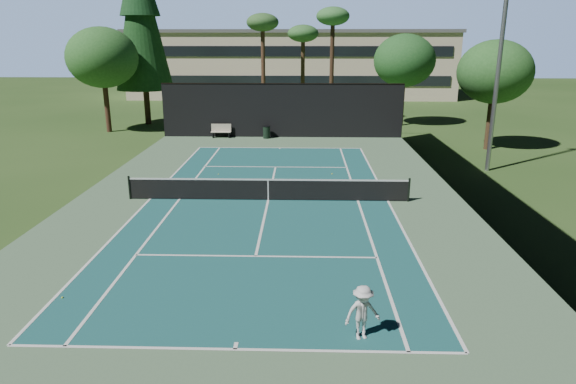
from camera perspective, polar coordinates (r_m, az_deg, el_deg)
name	(u,v)px	position (r m, az deg, el deg)	size (l,w,h in m)	color
ground	(268,200)	(23.61, -2.21, -0.93)	(160.00, 160.00, 0.00)	#2B4A1B
apron_slab	(268,200)	(23.61, -2.21, -0.92)	(18.00, 32.00, 0.01)	#527451
court_surface	(268,200)	(23.60, -2.21, -0.90)	(10.97, 23.77, 0.01)	#1A5655
court_lines	(268,200)	(23.60, -2.21, -0.89)	(11.07, 23.87, 0.01)	white
tennis_net	(268,189)	(23.45, -2.23, 0.37)	(12.90, 0.10, 1.10)	black
fence	(268,157)	(23.15, -2.25, 3.86)	(18.04, 32.05, 4.03)	black
player	(362,313)	(12.96, 8.28, -13.13)	(0.91, 0.53, 1.42)	silver
tennis_ball_a	(62,298)	(16.26, -23.79, -10.69)	(0.06, 0.06, 0.06)	#C0DF32
tennis_ball_b	(220,192)	(25.05, -7.57, 0.03)	(0.06, 0.06, 0.06)	#BEE133
tennis_ball_c	(332,174)	(28.21, 4.91, 2.02)	(0.08, 0.08, 0.08)	#C2D931
tennis_ball_d	(219,174)	(28.33, -7.73, 1.97)	(0.06, 0.06, 0.06)	#BED12F
park_bench	(221,130)	(39.21, -7.44, 6.81)	(1.50, 0.45, 1.02)	beige
trash_bin	(267,132)	(38.60, -2.40, 6.67)	(0.56, 0.56, 0.95)	black
pine_tree	(140,9)	(46.56, -16.16, 18.97)	(4.80, 4.80, 15.00)	#422E1C
palm_a	(263,27)	(46.62, -2.84, 17.88)	(2.80, 2.80, 9.32)	#4F3322
palm_b	(303,37)	(48.47, 1.68, 16.86)	(2.80, 2.80, 8.42)	#47331E
palm_c	(333,21)	(45.55, 5.00, 18.40)	(2.80, 2.80, 9.77)	#412A1B
decid_tree_a	(404,61)	(45.29, 12.81, 14.05)	(5.12, 5.12, 7.62)	#42291C
decid_tree_b	(495,72)	(36.69, 22.02, 12.25)	(4.80, 4.80, 7.14)	#49321F
decid_tree_c	(102,58)	(43.38, -19.95, 13.85)	(5.44, 5.44, 8.09)	#4E3021
campus_building	(292,63)	(68.52, 0.39, 14.13)	(40.50, 12.50, 8.30)	beige
light_pole	(500,52)	(30.32, 22.53, 14.15)	(0.90, 0.25, 12.22)	#979A9F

